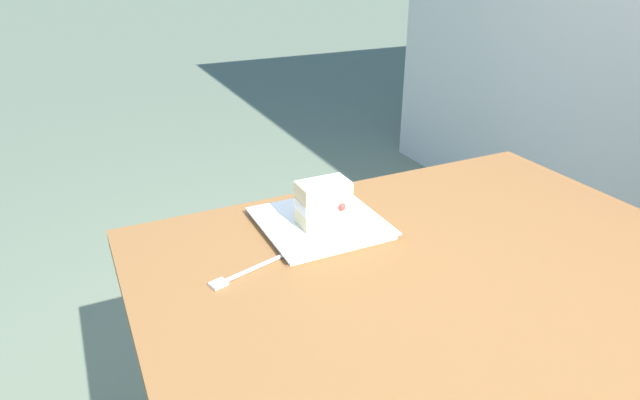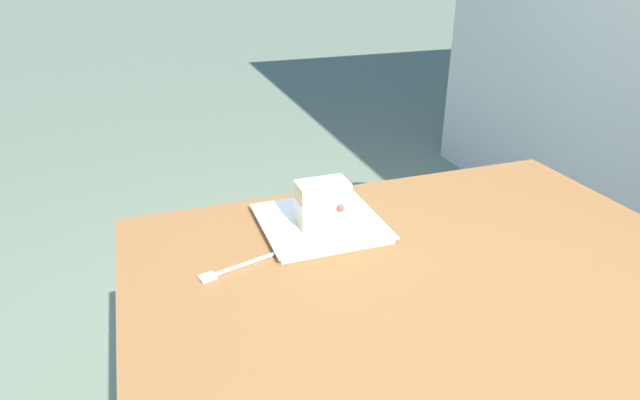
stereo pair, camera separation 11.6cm
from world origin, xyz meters
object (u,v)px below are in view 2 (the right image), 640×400
object	(u,v)px
cake_slice	(323,203)
dessert_plate	(320,223)
dessert_fork	(235,267)
patio_table	(454,347)

from	to	relation	value
cake_slice	dessert_plate	bearing A→B (deg)	-85.98
dessert_plate	dessert_fork	size ratio (longest dim) A/B	1.54
patio_table	dessert_fork	distance (m)	0.44
dessert_plate	cake_slice	bearing A→B (deg)	94.02
dessert_plate	cake_slice	xyz separation A→B (m)	(-0.00, 0.01, 0.06)
cake_slice	dessert_fork	bearing A→B (deg)	24.19
cake_slice	dessert_fork	xyz separation A→B (m)	(0.21, 0.10, -0.06)
dessert_plate	dessert_fork	distance (m)	0.24
patio_table	dessert_plate	distance (m)	0.38
patio_table	cake_slice	bearing A→B (deg)	-65.90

